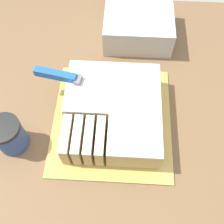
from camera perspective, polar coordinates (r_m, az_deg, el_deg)
name	(u,v)px	position (r m, az deg, el deg)	size (l,w,h in m)	color
ground_plane	(109,187)	(1.64, -0.72, -16.05)	(8.00, 8.00, 0.00)	#9E9384
countertop	(108,163)	(1.21, -0.96, -11.14)	(1.40, 1.10, 0.89)	brown
cake_board	(112,120)	(0.79, 0.00, -1.66)	(0.35, 0.38, 0.01)	gold
cake	(114,110)	(0.75, 0.39, 0.35)	(0.27, 0.30, 0.09)	tan
knife	(70,78)	(0.76, -9.09, 7.29)	(0.34, 0.09, 0.02)	silver
coffee_cup	(9,135)	(0.77, -21.53, -4.75)	(0.09, 0.09, 0.10)	#334C8C
storage_box	(138,25)	(0.98, 5.68, 18.36)	(0.24, 0.21, 0.10)	#B2B2B7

